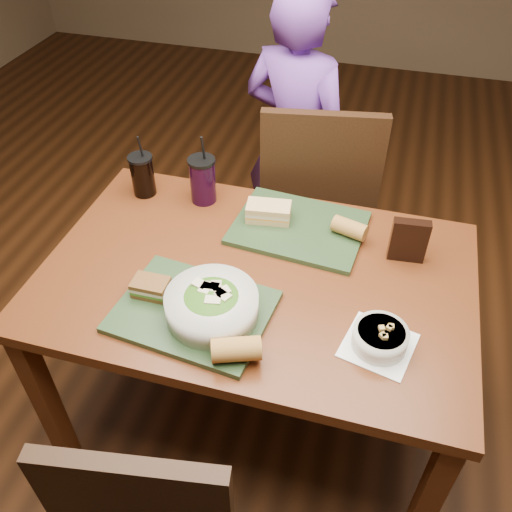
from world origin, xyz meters
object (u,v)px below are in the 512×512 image
Objects in this scene: salad_bowl at (212,304)px; baguette_near at (236,349)px; diner at (296,144)px; chip_bag at (409,240)px; soup_bowl at (380,338)px; sandwich_near at (151,287)px; dining_table at (256,294)px; tray_near at (193,311)px; chair_far at (321,203)px; sandwich_far at (269,212)px; tray_far at (299,228)px; baguette_far at (349,228)px; cup_cola at (143,175)px; cup_berry at (203,180)px.

salad_bowl is 0.16m from baguette_near.
salad_bowl is (0.01, -1.11, 0.13)m from diner.
baguette_near is 0.87× the size of chip_bag.
salad_bowl reaches higher than soup_bowl.
soup_bowl reaches higher than sandwich_near.
tray_near is (-0.13, -0.21, 0.10)m from dining_table.
sandwich_far is at bearing -106.60° from chair_far.
sandwich_far is 1.22× the size of baguette_near.
diner is 3.24× the size of tray_far.
sandwich_far is (-0.41, 0.43, 0.01)m from soup_bowl.
soup_bowl is at bearing -71.07° from baguette_far.
dining_table is at bearing 34.59° from sandwich_near.
chair_far is at bearing 110.02° from baguette_far.
dining_table is at bearing 72.67° from salad_bowl.
dining_table is at bearing 111.04° from diner.
cup_cola reaches higher than sandwich_far.
tray_far is 0.52m from soup_bowl.
diner reaches higher than cup_cola.
diner is 0.67m from sandwich_far.
sandwich_far reaches higher than sandwich_near.
baguette_near is (0.04, -0.33, 0.14)m from dining_table.
cup_berry reaches higher than baguette_far.
chair_far is 1.01m from baguette_near.
sandwich_far is (0.23, 0.43, 0.00)m from sandwich_near.
diner is (-0.17, 0.25, 0.11)m from chair_far.
chair_far is 0.74m from cup_cola.
diner is 1.10m from sandwich_near.
soup_bowl is 1.68× the size of baguette_near.
soup_bowl is 0.60m from sandwich_far.
diner is 0.88m from chip_bag.
baguette_near is at bearing -156.60° from soup_bowl.
chair_far is 3.99× the size of cup_berry.
salad_bowl is 1.65× the size of sandwich_far.
tray_far is (-0.01, -0.41, 0.19)m from chair_far.
soup_bowl is 0.83m from cup_berry.
tray_near is at bearing -177.24° from soup_bowl.
chair_far reaches higher than soup_bowl.
chair_far is 0.62m from chip_bag.
baguette_near is at bearing -93.88° from tray_far.
salad_bowl is at bearing 106.79° from diner.
cup_berry is (-0.32, 0.65, 0.03)m from baguette_near.
tray_near is at bearing -73.44° from cup_berry.
soup_bowl is at bearing -25.02° from dining_table.
sandwich_near is at bearing -63.43° from cup_cola.
soup_bowl is 0.38m from chip_bag.
cup_cola is (-0.58, 0.06, 0.07)m from tray_far.
soup_bowl is (0.51, 0.02, 0.02)m from tray_near.
salad_bowl is 0.64m from chip_bag.
chair_far is at bearing 109.47° from soup_bowl.
baguette_far is at bearing 55.18° from salad_bowl.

